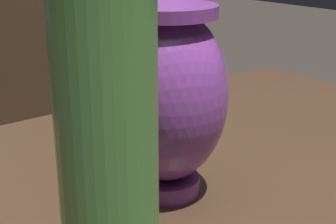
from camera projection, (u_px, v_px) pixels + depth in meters
name	position (u px, v px, depth m)	size (l,w,h in m)	color
vase_centerpiece	(167.00, 95.00, 0.68)	(0.17, 0.17, 0.26)	#7A388E
vase_tall_behind	(106.00, 117.00, 0.46)	(0.13, 0.13, 0.39)	#477A38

